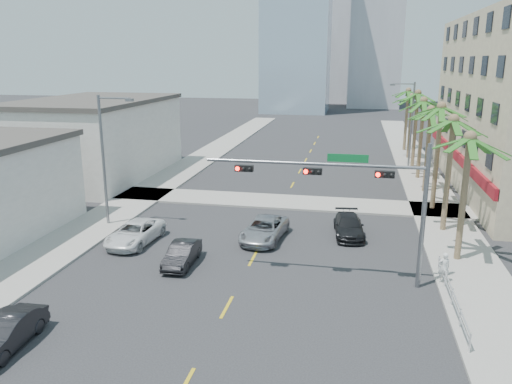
% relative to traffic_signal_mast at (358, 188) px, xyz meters
% --- Properties ---
extents(ground, '(260.00, 260.00, 0.00)m').
position_rel_traffic_signal_mast_xyz_m(ground, '(-5.78, -7.95, -5.06)').
color(ground, '#262628').
rests_on(ground, ground).
extents(sidewalk_right, '(4.00, 120.00, 0.15)m').
position_rel_traffic_signal_mast_xyz_m(sidewalk_right, '(6.22, 12.05, -4.99)').
color(sidewalk_right, gray).
rests_on(sidewalk_right, ground).
extents(sidewalk_left, '(4.00, 120.00, 0.15)m').
position_rel_traffic_signal_mast_xyz_m(sidewalk_left, '(-17.78, 12.05, -4.99)').
color(sidewalk_left, gray).
rests_on(sidewalk_left, ground).
extents(sidewalk_cross, '(80.00, 4.00, 0.15)m').
position_rel_traffic_signal_mast_xyz_m(sidewalk_cross, '(-5.78, 14.05, -4.99)').
color(sidewalk_cross, gray).
rests_on(sidewalk_cross, ground).
extents(building_left_far, '(11.00, 18.00, 7.20)m').
position_rel_traffic_signal_mast_xyz_m(building_left_far, '(-25.28, 20.05, -1.46)').
color(building_left_far, beige).
rests_on(building_left_far, ground).
extents(tower_far_center, '(16.00, 16.00, 42.00)m').
position_rel_traffic_signal_mast_xyz_m(tower_far_center, '(-8.78, 117.05, 15.94)').
color(tower_far_center, '#ADADB2').
rests_on(tower_far_center, ground).
extents(traffic_signal_mast, '(11.12, 0.54, 7.20)m').
position_rel_traffic_signal_mast_xyz_m(traffic_signal_mast, '(0.00, 0.00, 0.00)').
color(traffic_signal_mast, slate).
rests_on(traffic_signal_mast, ground).
extents(palm_tree_0, '(4.80, 4.80, 7.80)m').
position_rel_traffic_signal_mast_xyz_m(palm_tree_0, '(5.82, 4.05, 2.02)').
color(palm_tree_0, brown).
rests_on(palm_tree_0, ground).
extents(palm_tree_1, '(4.80, 4.80, 8.16)m').
position_rel_traffic_signal_mast_xyz_m(palm_tree_1, '(5.82, 9.25, 2.37)').
color(palm_tree_1, brown).
rests_on(palm_tree_1, ground).
extents(palm_tree_2, '(4.80, 4.80, 8.52)m').
position_rel_traffic_signal_mast_xyz_m(palm_tree_2, '(5.82, 14.45, 2.72)').
color(palm_tree_2, brown).
rests_on(palm_tree_2, ground).
extents(palm_tree_3, '(4.80, 4.80, 7.80)m').
position_rel_traffic_signal_mast_xyz_m(palm_tree_3, '(5.82, 19.65, 2.02)').
color(palm_tree_3, brown).
rests_on(palm_tree_3, ground).
extents(palm_tree_4, '(4.80, 4.80, 8.16)m').
position_rel_traffic_signal_mast_xyz_m(palm_tree_4, '(5.82, 24.85, 2.37)').
color(palm_tree_4, brown).
rests_on(palm_tree_4, ground).
extents(palm_tree_5, '(4.80, 4.80, 8.52)m').
position_rel_traffic_signal_mast_xyz_m(palm_tree_5, '(5.82, 30.05, 2.72)').
color(palm_tree_5, brown).
rests_on(palm_tree_5, ground).
extents(palm_tree_6, '(4.80, 4.80, 7.80)m').
position_rel_traffic_signal_mast_xyz_m(palm_tree_6, '(5.82, 35.25, 2.02)').
color(palm_tree_6, brown).
rests_on(palm_tree_6, ground).
extents(palm_tree_7, '(4.80, 4.80, 8.16)m').
position_rel_traffic_signal_mast_xyz_m(palm_tree_7, '(5.82, 40.45, 2.37)').
color(palm_tree_7, brown).
rests_on(palm_tree_7, ground).
extents(streetlight_left, '(2.55, 0.25, 9.00)m').
position_rel_traffic_signal_mast_xyz_m(streetlight_left, '(-16.78, 6.05, -0.00)').
color(streetlight_left, slate).
rests_on(streetlight_left, ground).
extents(streetlight_right, '(2.55, 0.25, 9.00)m').
position_rel_traffic_signal_mast_xyz_m(streetlight_right, '(5.21, 30.05, -0.00)').
color(streetlight_right, slate).
rests_on(streetlight_right, ground).
extents(guardrail, '(0.08, 8.08, 1.00)m').
position_rel_traffic_signal_mast_xyz_m(guardrail, '(4.52, -1.95, -4.39)').
color(guardrail, silver).
rests_on(guardrail, ground).
extents(car_parked_mid, '(1.58, 4.08, 1.33)m').
position_rel_traffic_signal_mast_xyz_m(car_parked_mid, '(-13.58, -8.99, -4.40)').
color(car_parked_mid, black).
rests_on(car_parked_mid, ground).
extents(car_parked_far, '(2.61, 5.03, 1.36)m').
position_rel_traffic_signal_mast_xyz_m(car_parked_far, '(-13.58, 3.09, -4.38)').
color(car_parked_far, white).
rests_on(car_parked_far, ground).
extents(car_lane_left, '(1.46, 3.85, 1.25)m').
position_rel_traffic_signal_mast_xyz_m(car_lane_left, '(-9.53, 0.43, -4.44)').
color(car_lane_left, black).
rests_on(car_lane_left, ground).
extents(car_lane_center, '(2.83, 5.23, 1.39)m').
position_rel_traffic_signal_mast_xyz_m(car_lane_center, '(-5.71, 5.34, -4.37)').
color(car_lane_center, '#B1B1B6').
rests_on(car_lane_center, ground).
extents(car_lane_right, '(2.31, 4.67, 1.31)m').
position_rel_traffic_signal_mast_xyz_m(car_lane_right, '(-0.40, 7.21, -4.41)').
color(car_lane_right, black).
rests_on(car_lane_right, ground).
extents(pedestrian, '(0.63, 0.46, 1.61)m').
position_rel_traffic_signal_mast_xyz_m(pedestrian, '(4.52, 0.60, -4.11)').
color(pedestrian, silver).
rests_on(pedestrian, sidewalk_right).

